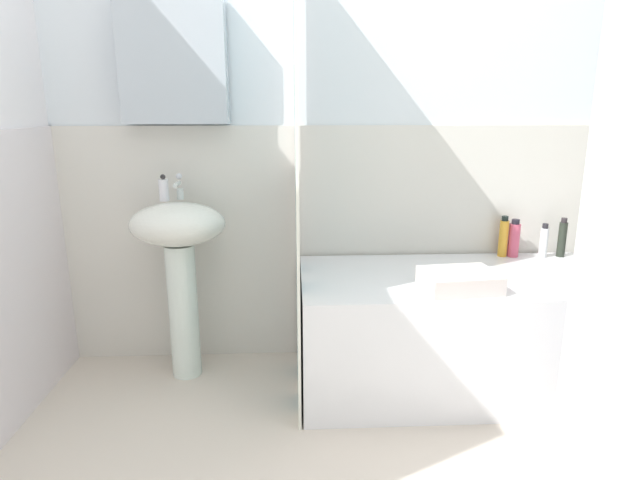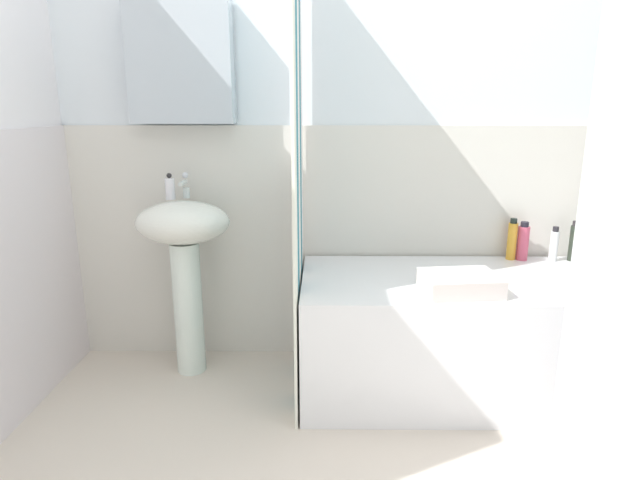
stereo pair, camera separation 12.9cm
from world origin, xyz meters
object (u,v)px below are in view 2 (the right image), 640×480
object	(u,v)px
sink	(184,249)
towel_folded	(460,283)
lotion_bottle	(512,240)
body_wash_bottle	(573,242)
soap_dispenser	(170,188)
conditioner_bottle	(523,242)
bathtub	(457,334)
shampoo_bottle	(554,245)

from	to	relation	value
sink	towel_folded	size ratio (longest dim) A/B	2.84
sink	lotion_bottle	bearing A→B (deg)	4.96
sink	body_wash_bottle	bearing A→B (deg)	3.56
sink	soap_dispenser	distance (m)	0.30
lotion_bottle	towel_folded	size ratio (longest dim) A/B	0.69
conditioner_bottle	body_wash_bottle	bearing A→B (deg)	-2.92
lotion_bottle	sink	bearing A→B (deg)	-175.04
bathtub	lotion_bottle	bearing A→B (deg)	42.71
bathtub	towel_folded	size ratio (longest dim) A/B	4.72
shampoo_bottle	towel_folded	world-z (taller)	shampoo_bottle
sink	bathtub	bearing A→B (deg)	-6.91
shampoo_bottle	lotion_bottle	size ratio (longest dim) A/B	0.83
shampoo_bottle	lotion_bottle	xyz separation A→B (m)	(-0.20, 0.03, 0.02)
conditioner_bottle	bathtub	bearing A→B (deg)	-142.40
body_wash_bottle	conditioner_bottle	bearing A→B (deg)	177.08
towel_folded	bathtub	bearing A→B (deg)	73.57
sink	towel_folded	distance (m)	1.28
lotion_bottle	towel_folded	bearing A→B (deg)	-127.73
body_wash_bottle	towel_folded	bearing A→B (deg)	-145.35
conditioner_bottle	towel_folded	world-z (taller)	conditioner_bottle
bathtub	sink	bearing A→B (deg)	173.09
bathtub	conditioner_bottle	distance (m)	0.59
shampoo_bottle	soap_dispenser	bearing A→B (deg)	-178.46
shampoo_bottle	conditioner_bottle	xyz separation A→B (m)	(-0.15, 0.02, 0.01)
bathtub	body_wash_bottle	size ratio (longest dim) A/B	7.12
sink	body_wash_bottle	distance (m)	1.90
conditioner_bottle	sink	bearing A→B (deg)	-175.49
lotion_bottle	conditioner_bottle	bearing A→B (deg)	-9.32
soap_dispenser	towel_folded	world-z (taller)	soap_dispenser
bathtub	lotion_bottle	world-z (taller)	lotion_bottle
bathtub	lotion_bottle	xyz separation A→B (m)	(0.32, 0.29, 0.37)
soap_dispenser	body_wash_bottle	world-z (taller)	soap_dispenser
conditioner_bottle	shampoo_bottle	bearing A→B (deg)	-7.93
towel_folded	soap_dispenser	bearing A→B (deg)	162.57
sink	bathtub	world-z (taller)	sink
body_wash_bottle	conditioner_bottle	size ratio (longest dim) A/B	1.04
soap_dispenser	lotion_bottle	xyz separation A→B (m)	(1.67, 0.08, -0.27)
body_wash_bottle	soap_dispenser	bearing A→B (deg)	-178.31
sink	body_wash_bottle	world-z (taller)	sink
sink	conditioner_bottle	world-z (taller)	sink
body_wash_bottle	lotion_bottle	size ratio (longest dim) A/B	0.96
bathtub	shampoo_bottle	size ratio (longest dim) A/B	8.19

